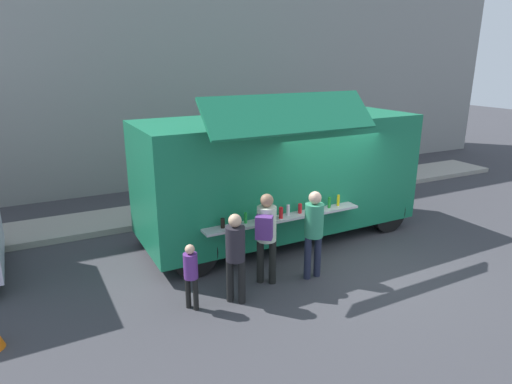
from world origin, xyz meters
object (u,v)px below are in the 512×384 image
Objects in this scene: customer_rear_waiting at (235,251)px; customer_front_ordering at (314,227)px; food_truck_main at (280,173)px; customer_mid_with_backpack at (266,230)px; trash_bin at (344,175)px; child_near_queue at (191,271)px.

customer_front_ordering is at bearing -42.36° from customer_rear_waiting.
customer_rear_waiting is (-1.69, -0.17, -0.07)m from customer_front_ordering.
customer_front_ordering is (-0.46, -2.12, -0.51)m from food_truck_main.
customer_mid_with_backpack is 1.08× the size of customer_rear_waiting.
food_truck_main reaches higher than trash_bin.
trash_bin is 6.08m from customer_front_ordering.
food_truck_main is 5.49× the size of child_near_queue.
trash_bin is at bearing -12.45° from customer_mid_with_backpack.
customer_mid_with_backpack reaches higher than trash_bin.
customer_mid_with_backpack is at bearing -139.79° from trash_bin.
food_truck_main reaches higher than customer_rear_waiting.
food_truck_main is 2.43m from customer_mid_with_backpack.
customer_rear_waiting is at bearing -47.04° from child_near_queue.
customer_front_ordering is 1.70m from customer_rear_waiting.
customer_rear_waiting is at bearing 151.36° from customer_mid_with_backpack.
customer_front_ordering is 0.99× the size of customer_mid_with_backpack.
child_near_queue is at bearing 89.65° from customer_front_ordering.
food_truck_main reaches higher than customer_mid_with_backpack.
customer_rear_waiting reaches higher than child_near_queue.
child_near_queue is at bearing 135.10° from customer_mid_with_backpack.
child_near_queue is (-1.52, -0.21, -0.37)m from customer_mid_with_backpack.
customer_rear_waiting is at bearing -134.57° from food_truck_main.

